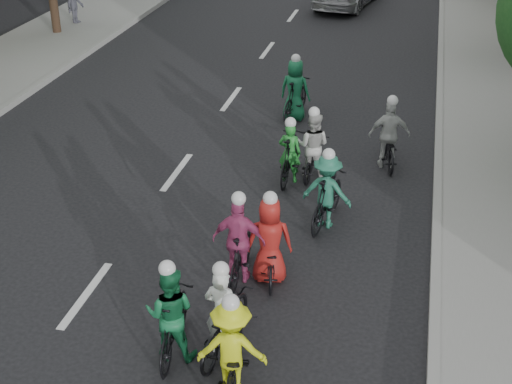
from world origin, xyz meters
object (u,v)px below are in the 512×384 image
(cyclist_4, at_px, (270,248))
(spectator_0, at_px, (75,3))
(cyclist_2, at_px, (233,355))
(cyclist_9, at_px, (295,95))
(cyclist_0, at_px, (224,321))
(cyclist_7, at_px, (327,195))
(cyclist_3, at_px, (240,247))
(cyclist_6, at_px, (313,152))
(cyclist_1, at_px, (172,318))
(cyclist_8, at_px, (389,142))
(cyclist_5, at_px, (290,156))

(cyclist_4, distance_m, spectator_0, 18.77)
(cyclist_2, bearing_deg, spectator_0, -67.01)
(cyclist_4, relative_size, cyclist_9, 0.93)
(cyclist_0, distance_m, cyclist_4, 2.13)
(cyclist_7, distance_m, cyclist_9, 5.78)
(cyclist_2, bearing_deg, cyclist_3, -86.64)
(cyclist_6, relative_size, spectator_0, 1.12)
(cyclist_4, bearing_deg, spectator_0, -64.81)
(cyclist_7, bearing_deg, cyclist_4, 81.78)
(cyclist_1, distance_m, cyclist_4, 2.58)
(cyclist_9, bearing_deg, cyclist_8, 146.45)
(cyclist_3, bearing_deg, cyclist_4, -166.28)
(cyclist_6, xyz_separation_m, cyclist_9, (-1.04, 3.40, 0.07))
(cyclist_2, relative_size, cyclist_3, 1.03)
(cyclist_2, bearing_deg, cyclist_1, -35.11)
(cyclist_0, relative_size, cyclist_6, 1.07)
(cyclist_8, bearing_deg, cyclist_6, 18.37)
(cyclist_0, height_order, cyclist_7, cyclist_7)
(cyclist_1, relative_size, cyclist_5, 0.98)
(cyclist_0, distance_m, cyclist_7, 4.37)
(cyclist_5, distance_m, cyclist_7, 2.14)
(cyclist_3, xyz_separation_m, cyclist_5, (0.14, 4.12, -0.07))
(cyclist_1, bearing_deg, cyclist_9, -96.55)
(cyclist_8, height_order, cyclist_9, cyclist_9)
(cyclist_2, bearing_deg, cyclist_5, -95.01)
(cyclist_3, distance_m, cyclist_5, 4.12)
(cyclist_9, height_order, spectator_0, cyclist_9)
(cyclist_2, bearing_deg, cyclist_0, -74.64)
(cyclist_1, distance_m, spectator_0, 20.17)
(cyclist_4, height_order, cyclist_6, cyclist_4)
(cyclist_4, xyz_separation_m, cyclist_8, (1.76, 5.24, -0.01))
(cyclist_7, bearing_deg, cyclist_6, -63.21)
(cyclist_6, bearing_deg, cyclist_7, 111.51)
(cyclist_2, relative_size, cyclist_5, 1.00)
(cyclist_7, bearing_deg, cyclist_5, -48.53)
(cyclist_0, height_order, cyclist_3, cyclist_3)
(cyclist_6, distance_m, cyclist_9, 3.56)
(cyclist_5, bearing_deg, cyclist_3, 90.11)
(cyclist_3, bearing_deg, cyclist_7, -119.63)
(cyclist_1, distance_m, cyclist_2, 1.25)
(cyclist_5, distance_m, cyclist_8, 2.49)
(cyclist_3, height_order, spectator_0, cyclist_3)
(cyclist_6, relative_size, cyclist_9, 0.89)
(cyclist_7, xyz_separation_m, cyclist_9, (-1.68, 5.53, 0.01))
(cyclist_2, relative_size, cyclist_4, 1.03)
(spectator_0, bearing_deg, cyclist_5, -130.30)
(cyclist_1, distance_m, cyclist_6, 6.74)
(cyclist_4, bearing_deg, cyclist_2, 80.22)
(cyclist_5, height_order, spectator_0, spectator_0)
(cyclist_6, bearing_deg, cyclist_3, 87.06)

